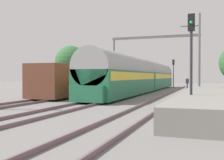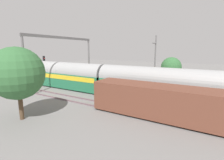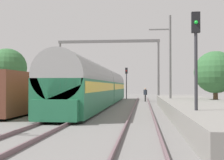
# 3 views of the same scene
# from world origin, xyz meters

# --- Properties ---
(ground) EXTENTS (120.00, 120.00, 0.00)m
(ground) POSITION_xyz_m (0.00, 0.00, 0.00)
(ground) COLOR slate
(track_far_west) EXTENTS (1.52, 60.00, 0.16)m
(track_far_west) POSITION_xyz_m (-4.32, 0.00, 0.08)
(track_far_west) COLOR #6B5259
(track_far_west) RESTS_ON ground
(track_west) EXTENTS (1.52, 60.00, 0.16)m
(track_west) POSITION_xyz_m (0.00, 0.00, 0.08)
(track_west) COLOR #6B5259
(track_west) RESTS_ON ground
(track_east) EXTENTS (1.52, 60.00, 0.16)m
(track_east) POSITION_xyz_m (4.32, 0.00, 0.08)
(track_east) COLOR #6B5259
(track_east) RESTS_ON ground
(platform) EXTENTS (4.40, 28.00, 0.90)m
(platform) POSITION_xyz_m (8.14, 2.00, 0.45)
(platform) COLOR gray
(platform) RESTS_ON ground
(passenger_train) EXTENTS (2.93, 32.85, 3.82)m
(passenger_train) POSITION_xyz_m (0.00, 12.34, 1.97)
(passenger_train) COLOR #236B47
(passenger_train) RESTS_ON ground
(freight_car) EXTENTS (2.80, 13.00, 2.70)m
(freight_car) POSITION_xyz_m (-4.32, 3.27, 1.47)
(freight_car) COLOR brown
(freight_car) RESTS_ON ground
(person_crossing) EXTENTS (0.45, 0.45, 1.73)m
(person_crossing) POSITION_xyz_m (4.69, 20.21, 1.03)
(person_crossing) COLOR #292929
(person_crossing) RESTS_ON ground
(railway_signal_near) EXTENTS (0.36, 0.30, 5.15)m
(railway_signal_near) POSITION_xyz_m (6.70, -5.58, 3.29)
(railway_signal_near) COLOR #2D2D33
(railway_signal_near) RESTS_ON ground
(railway_signal_far) EXTENTS (0.36, 0.30, 4.73)m
(railway_signal_far) POSITION_xyz_m (1.92, 27.03, 3.05)
(railway_signal_far) COLOR #2D2D33
(railway_signal_far) RESTS_ON ground
(catenary_gantry) EXTENTS (13.05, 0.28, 7.86)m
(catenary_gantry) POSITION_xyz_m (0.00, 19.86, 5.67)
(catenary_gantry) COLOR slate
(catenary_gantry) RESTS_ON ground
(catenary_pole_east_mid) EXTENTS (1.90, 0.20, 8.00)m
(catenary_pole_east_mid) POSITION_xyz_m (6.68, 7.39, 4.15)
(catenary_pole_east_mid) COLOR slate
(catenary_pole_east_mid) RESTS_ON ground
(tree_west_background) EXTENTS (4.33, 4.33, 6.16)m
(tree_west_background) POSITION_xyz_m (-10.67, 13.82, 3.98)
(tree_west_background) COLOR #4C3826
(tree_west_background) RESTS_ON ground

